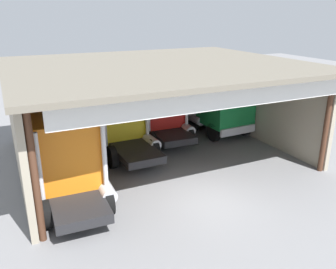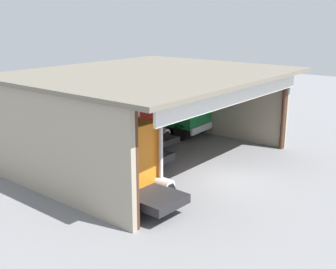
% 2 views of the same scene
% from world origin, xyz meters
% --- Properties ---
extents(ground_plane, '(80.00, 80.00, 0.00)m').
position_xyz_m(ground_plane, '(0.00, 0.00, 0.00)').
color(ground_plane, slate).
rests_on(ground_plane, ground).
extents(workshop_shed, '(13.72, 11.84, 4.87)m').
position_xyz_m(workshop_shed, '(0.00, 6.05, 3.45)').
color(workshop_shed, '#9E937F').
rests_on(workshop_shed, ground).
extents(truck_orange_right_bay, '(2.70, 4.57, 3.47)m').
position_xyz_m(truck_orange_right_bay, '(-4.90, 2.24, 1.84)').
color(truck_orange_right_bay, orange).
rests_on(truck_orange_right_bay, ground).
extents(truck_yellow_center_right_bay, '(2.72, 5.12, 3.44)m').
position_xyz_m(truck_yellow_center_right_bay, '(-1.43, 6.41, 1.78)').
color(truck_yellow_center_right_bay, yellow).
rests_on(truck_yellow_center_right_bay, ground).
extents(truck_red_yard_outside, '(2.76, 4.41, 3.70)m').
position_xyz_m(truck_red_yard_outside, '(1.35, 7.48, 1.94)').
color(truck_red_yard_outside, red).
rests_on(truck_red_yard_outside, ground).
extents(truck_green_center_left_bay, '(2.87, 4.71, 3.62)m').
position_xyz_m(truck_green_center_left_bay, '(5.02, 6.58, 1.92)').
color(truck_green_center_left_bay, '#197F3D').
rests_on(truck_green_center_left_bay, ground).
extents(oil_drum, '(0.58, 0.58, 0.90)m').
position_xyz_m(oil_drum, '(3.13, 10.03, 0.45)').
color(oil_drum, '#194CB2').
rests_on(oil_drum, ground).
extents(tool_cart, '(0.90, 0.60, 1.00)m').
position_xyz_m(tool_cart, '(2.31, 9.05, 0.50)').
color(tool_cart, black).
rests_on(tool_cart, ground).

